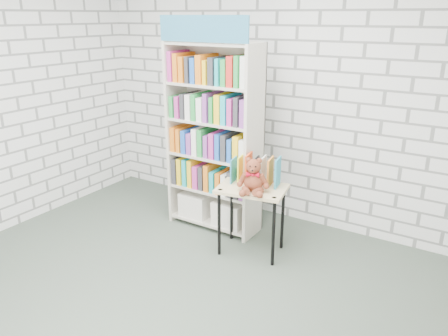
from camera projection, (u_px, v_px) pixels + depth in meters
The scene contains 6 objects.
ground at pixel (162, 297), 3.64m from camera, with size 4.50×4.50×0.00m, color #414D41.
room_shell at pixel (150, 82), 3.04m from camera, with size 4.52×4.02×2.81m.
bookshelf at pixel (214, 137), 4.56m from camera, with size 0.99×0.39×2.22m.
display_table at pixel (252, 197), 4.16m from camera, with size 0.71×0.55×0.68m.
table_books at pixel (256, 171), 4.17m from camera, with size 0.47×0.28×0.26m.
teddy_bear at pixel (253, 178), 3.98m from camera, with size 0.30×0.29×0.32m.
Camera 1 is at (2.07, -2.33, 2.22)m, focal length 35.00 mm.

